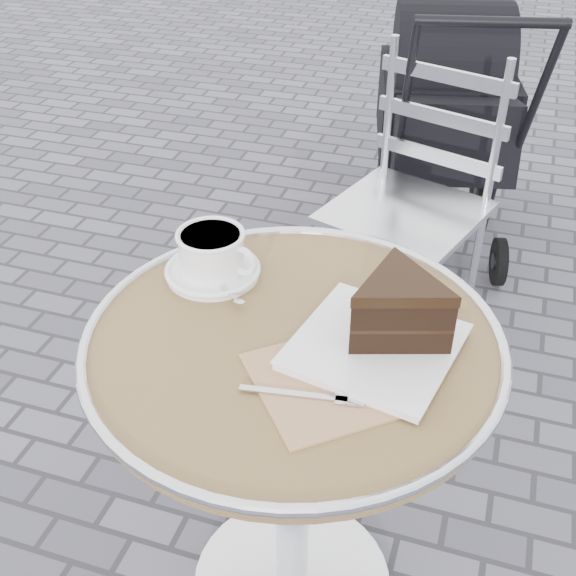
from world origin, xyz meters
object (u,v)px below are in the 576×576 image
(cake_plate_set, at_px, (392,318))
(baby_stroller, at_px, (445,126))
(cappuccino_set, at_px, (213,257))
(bistro_chair, at_px, (424,172))
(cafe_table, at_px, (293,407))

(cake_plate_set, bearing_deg, baby_stroller, 104.75)
(cappuccino_set, height_order, cake_plate_set, cake_plate_set)
(cappuccino_set, xyz_separation_m, bistro_chair, (0.27, 0.91, -0.21))
(bistro_chair, bearing_deg, cake_plate_set, -66.79)
(cake_plate_set, bearing_deg, bistro_chair, 106.26)
(baby_stroller, bearing_deg, cappuccino_set, -112.73)
(cafe_table, relative_size, cappuccino_set, 4.02)
(cake_plate_set, height_order, bistro_chair, bistro_chair)
(cappuccino_set, bearing_deg, bistro_chair, 82.69)
(cafe_table, distance_m, cake_plate_set, 0.28)
(cafe_table, bearing_deg, bistro_chair, 86.24)
(cappuccino_set, relative_size, cake_plate_set, 0.47)
(cafe_table, bearing_deg, cappuccino_set, 146.67)
(cake_plate_set, relative_size, bistro_chair, 0.43)
(baby_stroller, bearing_deg, cake_plate_set, -99.74)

